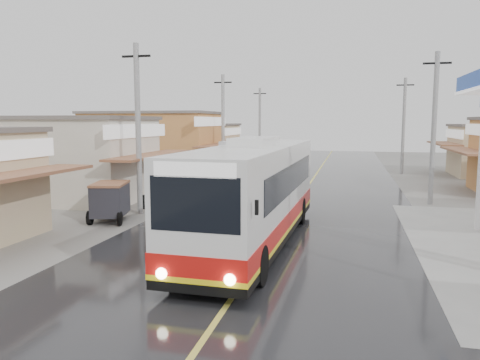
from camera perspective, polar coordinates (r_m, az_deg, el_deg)
The scene contains 11 objects.
ground at distance 12.55m, azimuth -0.38°, elevation -13.40°, with size 120.00×120.00×0.00m, color slate.
road at distance 26.92m, azimuth 7.26°, elevation -2.30°, with size 12.00×90.00×0.02m, color black.
centre_line at distance 26.92m, azimuth 7.26°, elevation -2.28°, with size 0.15×90.00×0.01m, color #D8CC4C.
shopfronts_left at distance 33.68m, azimuth -14.71°, elevation -0.60°, with size 11.00×44.00×5.20m, color tan, non-canonical shape.
utility_poles_left at distance 29.44m, azimuth -6.20°, elevation -1.50°, with size 1.60×50.00×8.00m, color gray, non-canonical shape.
utility_poles_right at distance 27.10m, azimuth 22.15°, elevation -2.74°, with size 1.60×36.00×8.00m, color gray, non-canonical shape.
coach_bus at distance 16.78m, azimuth 1.87°, elevation -1.62°, with size 3.10×12.36×3.83m.
second_bus at distance 35.76m, azimuth 1.54°, elevation 2.71°, with size 2.85×9.25×3.04m.
cyclist at distance 23.38m, azimuth -1.11°, elevation -2.21°, with size 0.62×1.72×1.84m.
tricycle_near at distance 21.46m, azimuth -15.58°, elevation -2.28°, with size 1.99×2.37×1.73m.
tricycle_far at distance 26.21m, azimuth -13.90°, elevation -0.81°, with size 1.36×1.99×1.52m.
Camera 1 is at (2.80, -11.41, 4.41)m, focal length 35.00 mm.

